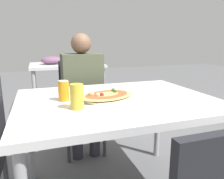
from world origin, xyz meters
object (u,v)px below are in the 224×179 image
(person_seated, at_px, (83,86))
(soda_can, at_px, (64,91))
(dining_table, at_px, (117,108))
(chair_far_seated, at_px, (81,100))
(pizza_main, at_px, (107,96))
(drink_glass, at_px, (77,96))

(person_seated, relative_size, soda_can, 9.21)
(dining_table, bearing_deg, chair_far_seated, 96.08)
(person_seated, relative_size, pizza_main, 2.71)
(chair_far_seated, distance_m, drink_glass, 0.99)
(dining_table, distance_m, person_seated, 0.69)
(chair_far_seated, height_order, soda_can, chair_far_seated)
(pizza_main, xyz_separation_m, drink_glass, (-0.21, -0.14, 0.05))
(drink_glass, bearing_deg, chair_far_seated, 78.34)
(chair_far_seated, xyz_separation_m, soda_can, (-0.24, -0.74, 0.28))
(dining_table, height_order, soda_can, soda_can)
(person_seated, bearing_deg, dining_table, 97.08)
(pizza_main, distance_m, drink_glass, 0.26)
(dining_table, xyz_separation_m, drink_glass, (-0.28, -0.13, 0.14))
(dining_table, relative_size, person_seated, 1.07)
(drink_glass, bearing_deg, dining_table, 25.50)
(pizza_main, distance_m, soda_can, 0.27)
(pizza_main, relative_size, drink_glass, 3.10)
(pizza_main, xyz_separation_m, soda_can, (-0.26, 0.05, 0.04))
(dining_table, height_order, pizza_main, pizza_main)
(dining_table, bearing_deg, soda_can, 170.11)
(person_seated, xyz_separation_m, drink_glass, (-0.19, -0.82, 0.12))
(chair_far_seated, bearing_deg, person_seated, 90.00)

